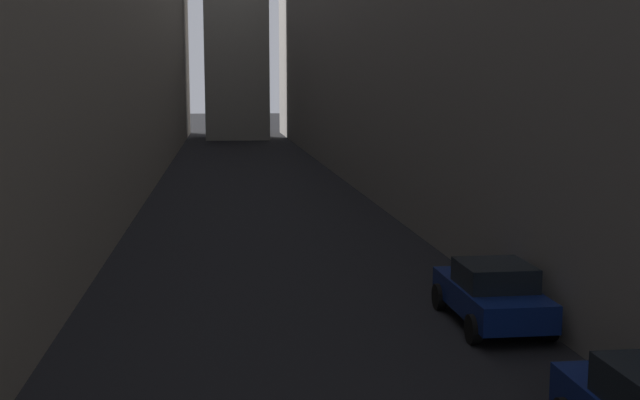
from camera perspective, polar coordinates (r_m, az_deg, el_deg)
name	(u,v)px	position (r m, az deg, el deg)	size (l,w,h in m)	color
ground_plane	(255,190)	(43.15, -4.72, 0.76)	(264.00, 264.00, 0.00)	black
building_block_right	(443,7)	(46.75, 8.89, 13.56)	(10.81, 108.00, 20.05)	slate
parked_car_right_far	(492,293)	(18.88, 12.29, -6.57)	(1.93, 3.98, 1.50)	navy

